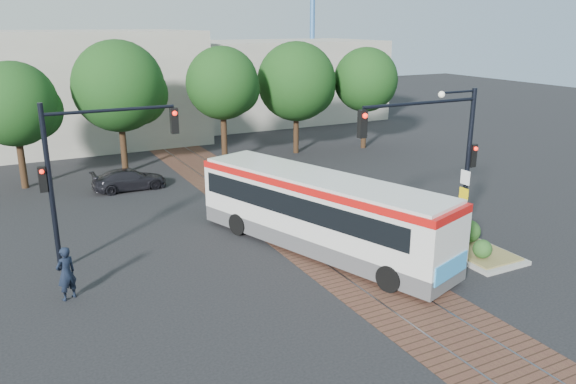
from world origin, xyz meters
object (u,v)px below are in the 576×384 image
(city_bus, at_px, (319,209))
(parked_car, at_px, (129,179))
(traffic_island, at_px, (457,238))
(signal_pole_main, at_px, (445,146))
(officer, at_px, (66,273))
(signal_pole_left, at_px, (82,162))

(city_bus, xyz_separation_m, parked_car, (-4.76, 11.77, -1.11))
(traffic_island, distance_m, parked_car, 17.11)
(signal_pole_main, height_order, officer, signal_pole_main)
(signal_pole_main, relative_size, officer, 3.35)
(officer, bearing_deg, traffic_island, 144.81)
(officer, bearing_deg, parked_car, -136.91)
(city_bus, distance_m, parked_car, 12.75)
(city_bus, height_order, traffic_island, city_bus)
(traffic_island, distance_m, signal_pole_main, 3.95)
(traffic_island, xyz_separation_m, officer, (-14.34, 2.34, 0.57))
(city_bus, distance_m, traffic_island, 5.73)
(signal_pole_left, distance_m, officer, 4.08)
(traffic_island, relative_size, officer, 2.90)
(traffic_island, relative_size, signal_pole_main, 0.87)
(parked_car, bearing_deg, city_bus, -158.42)
(traffic_island, xyz_separation_m, signal_pole_main, (-0.96, 0.09, 3.83))
(signal_pole_left, distance_m, parked_car, 10.21)
(parked_car, bearing_deg, officer, 158.56)
(city_bus, distance_m, signal_pole_main, 5.29)
(city_bus, distance_m, officer, 9.26)
(traffic_island, distance_m, signal_pole_left, 14.50)
(signal_pole_left, xyz_separation_m, officer, (-1.16, -2.55, -2.97))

